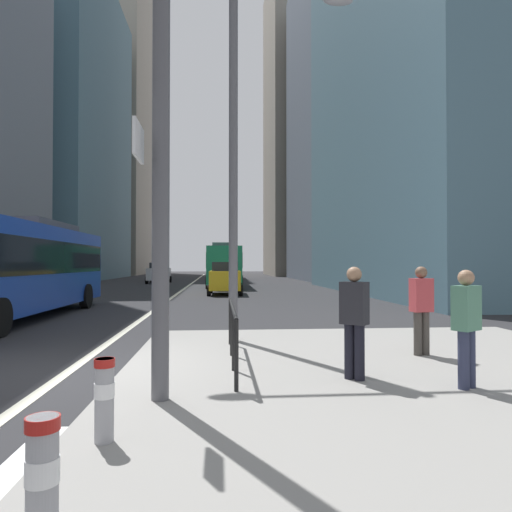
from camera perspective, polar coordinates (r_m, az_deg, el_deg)
The scene contains 20 objects.
ground_plane at distance 27.93m, azimuth -9.91°, elevation -4.74°, with size 160.00×160.00×0.00m, color #28282B.
median_island at distance 7.57m, azimuth 18.94°, elevation -14.51°, with size 9.00×10.00×0.15m, color gray.
lane_centre_line at distance 37.88m, azimuth -8.51°, elevation -3.73°, with size 0.20×80.00×0.01m, color beige.
office_tower_left_mid at distance 60.27m, azimuth -23.13°, elevation 14.38°, with size 11.43×25.05×35.41m, color slate.
office_tower_left_far at distance 88.15m, azimuth -17.22°, elevation 15.65°, with size 11.69×23.24×53.92m, color gray.
office_tower_right_mid at distance 56.49m, azimuth 10.83°, elevation 16.09°, with size 10.89×17.02×36.77m, color slate.
office_tower_right_far at distance 76.57m, azimuth 6.72°, elevation 15.92°, with size 13.27×17.55×48.10m, color gray.
city_bus_blue_oncoming at distance 17.08m, azimuth -27.78°, elevation -0.90°, with size 2.73×11.68×3.40m.
city_bus_red_receding at distance 36.84m, azimuth -3.99°, elevation -0.97°, with size 2.77×10.72×3.40m.
city_bus_red_distant at distance 53.90m, azimuth -3.56°, elevation -0.96°, with size 2.93×10.65×3.40m.
car_oncoming_mid at distance 44.05m, azimuth -12.03°, elevation -2.05°, with size 2.06×4.19×1.94m.
car_receding_near at distance 27.40m, azimuth -3.87°, elevation -2.76°, with size 2.11×4.04×1.94m.
car_receding_far at distance 67.10m, azimuth -4.51°, elevation -1.68°, with size 2.17×4.51×1.94m.
street_lamp_post at distance 10.74m, azimuth -2.85°, elevation 17.66°, with size 5.50×0.32×8.00m.
bollard_front at distance 3.18m, azimuth -25.15°, elevation -23.95°, with size 0.20×0.20×0.82m.
bollard_left at distance 4.79m, azimuth -18.43°, elevation -16.18°, with size 0.20×0.20×0.79m.
pedestrian_railing at distance 7.95m, azimuth -2.95°, elevation -8.18°, with size 0.06×3.61×0.98m.
pedestrian_waiting at distance 6.93m, azimuth 12.19°, elevation -7.45°, with size 0.44×0.43×1.66m.
pedestrian_walking at distance 9.09m, azimuth 19.96°, elevation -5.89°, with size 0.42×0.30×1.65m.
pedestrian_far at distance 6.94m, azimuth 24.81°, elevation -7.58°, with size 0.45×0.40×1.62m.
Camera 1 is at (2.57, -7.75, 1.86)m, focal length 32.01 mm.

